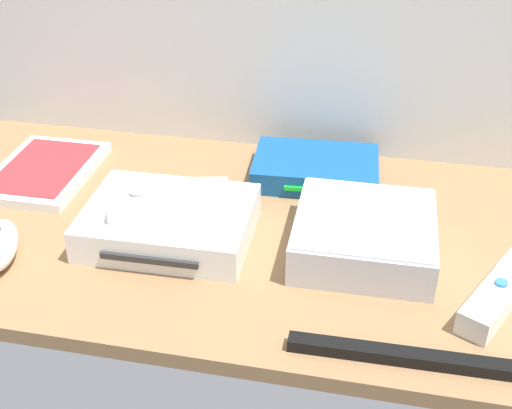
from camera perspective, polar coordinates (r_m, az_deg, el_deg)
name	(u,v)px	position (r cm, az deg, el deg)	size (l,w,h in cm)	color
ground_plane	(256,237)	(90.59, 0.00, -2.68)	(100.00, 48.00, 2.00)	#936D47
game_console	(169,222)	(88.34, -7.24, -1.47)	(21.32, 16.84, 4.40)	white
mini_computer	(364,235)	(85.59, 8.98, -2.50)	(17.26, 17.26, 5.30)	silver
game_case	(44,171)	(106.65, -17.17, 2.67)	(13.77, 19.12, 1.56)	white
network_router	(316,169)	(101.04, 4.97, 3.00)	(18.72, 13.20, 3.40)	#145193
remote_wand	(499,295)	(81.80, 19.51, -7.07)	(9.98, 14.81, 3.40)	white
remote_classic_pad	(170,200)	(86.75, -7.19, 0.37)	(15.84, 11.05, 2.40)	white
sensor_bar	(405,357)	(72.81, 12.29, -12.24)	(24.00, 1.80, 1.40)	black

